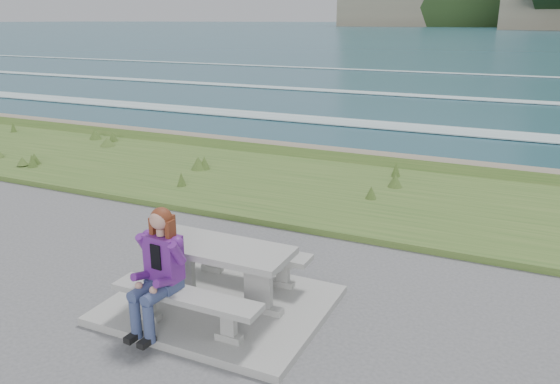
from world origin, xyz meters
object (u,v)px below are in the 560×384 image
(picnic_table, at_px, (218,258))
(seated_woman, at_px, (156,288))
(bench_landward, at_px, (186,301))
(bench_seaward, at_px, (246,254))

(picnic_table, bearing_deg, seated_woman, -109.38)
(picnic_table, height_order, bench_landward, picnic_table)
(picnic_table, relative_size, bench_seaward, 1.00)
(bench_landward, xyz_separation_m, bench_seaward, (0.00, 1.40, 0.00))
(picnic_table, height_order, seated_woman, seated_woman)
(picnic_table, xyz_separation_m, bench_seaward, (0.00, 0.70, -0.23))
(bench_seaward, bearing_deg, seated_woman, -100.82)
(picnic_table, relative_size, seated_woman, 1.28)
(picnic_table, distance_m, bench_seaward, 0.74)
(seated_woman, bearing_deg, picnic_table, 75.19)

